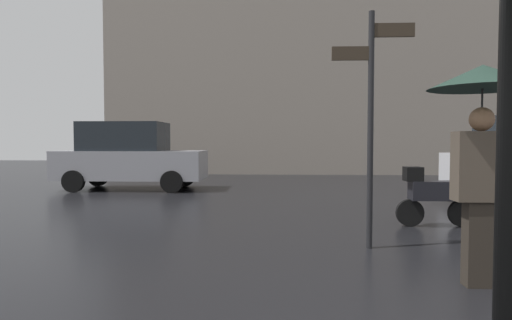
{
  "coord_description": "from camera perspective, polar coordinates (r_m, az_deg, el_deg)",
  "views": [
    {
      "loc": [
        -1.08,
        -2.24,
        1.44
      ],
      "look_at": [
        -1.39,
        4.57,
        1.15
      ],
      "focal_mm": 30.49,
      "sensor_mm": 36.0,
      "label": 1
    }
  ],
  "objects": [
    {
      "name": "parked_car_right",
      "position": [
        13.56,
        -16.24,
        0.51
      ],
      "size": [
        4.32,
        1.89,
        2.01
      ],
      "rotation": [
        0.0,
        0.0,
        3.12
      ],
      "color": "gray",
      "rests_on": "ground"
    },
    {
      "name": "street_signpost",
      "position": [
        6.01,
        14.87,
        6.84
      ],
      "size": [
        1.08,
        0.08,
        3.15
      ],
      "color": "black",
      "rests_on": "ground"
    },
    {
      "name": "parked_scooter",
      "position": [
        7.92,
        22.27,
        -4.15
      ],
      "size": [
        1.33,
        0.32,
        1.23
      ],
      "rotation": [
        0.0,
        0.0,
        -0.13
      ],
      "color": "black",
      "rests_on": "ground"
    },
    {
      "name": "pedestrian_with_umbrella",
      "position": [
        4.8,
        27.51,
        5.23
      ],
      "size": [
        1.03,
        1.03,
        2.18
      ],
      "rotation": [
        0.0,
        0.0,
        3.57
      ],
      "color": "#2A241E",
      "rests_on": "ground"
    }
  ]
}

